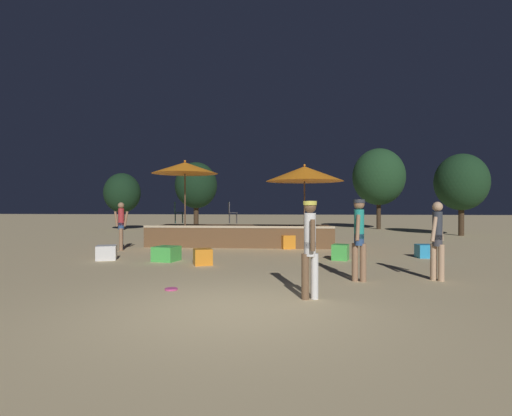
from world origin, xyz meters
TOP-DOWN VIEW (x-y plane):
  - ground_plane at (0.00, 0.00)m, footprint 120.00×120.00m
  - wooden_deck at (-1.10, 9.94)m, footprint 7.09×2.85m
  - patio_umbrella_0 at (1.35, 8.61)m, footprint 2.83×2.83m
  - patio_umbrella_1 at (-3.09, 8.64)m, footprint 2.47×2.47m
  - cube_seat_0 at (2.30, 5.73)m, footprint 0.55×0.55m
  - cube_seat_1 at (0.74, 8.61)m, footprint 0.60×0.60m
  - cube_seat_2 at (-1.46, 4.45)m, footprint 0.60×0.60m
  - cube_seat_3 at (-2.66, 5.07)m, footprint 0.75×0.75m
  - cube_seat_4 at (-4.47, 5.15)m, footprint 0.70×0.70m
  - cube_seat_5 at (4.89, 6.48)m, footprint 0.48×0.48m
  - person_0 at (-5.06, 7.48)m, footprint 0.48×0.28m
  - person_1 at (3.96, 2.74)m, footprint 0.41×0.44m
  - person_2 at (1.21, 0.81)m, footprint 0.29×0.46m
  - person_3 at (2.30, 2.49)m, footprint 0.29×0.52m
  - bistro_chair_0 at (-1.63, 10.45)m, footprint 0.42×0.42m
  - bistro_chair_1 at (-3.90, 10.28)m, footprint 0.44×0.44m
  - frisbee_disc at (-1.35, 1.30)m, footprint 0.24×0.24m
  - background_tree_0 at (-9.90, 18.56)m, footprint 2.29×2.29m
  - background_tree_1 at (-4.61, 16.56)m, footprint 2.41×2.41m
  - background_tree_2 at (9.64, 15.56)m, footprint 2.67×2.67m
  - background_tree_3 at (6.61, 21.02)m, footprint 3.40×3.40m

SIDE VIEW (x-z plane):
  - ground_plane at x=0.00m, z-range 0.00..0.00m
  - frisbee_disc at x=-1.35m, z-range 0.00..0.03m
  - cube_seat_5 at x=4.89m, z-range 0.00..0.40m
  - cube_seat_3 at x=-2.66m, z-range 0.00..0.42m
  - cube_seat_4 at x=-4.47m, z-range 0.00..0.42m
  - cube_seat_2 at x=-1.46m, z-range 0.00..0.43m
  - cube_seat_0 at x=2.30m, z-range 0.00..0.45m
  - cube_seat_1 at x=0.74m, z-range 0.00..0.49m
  - wooden_deck at x=-1.10m, z-range -0.04..0.79m
  - person_1 at x=3.96m, z-range 0.06..1.72m
  - person_0 at x=-5.06m, z-range 0.07..1.75m
  - person_2 at x=1.21m, z-range 0.10..1.77m
  - person_3 at x=2.30m, z-range 0.11..1.83m
  - bistro_chair_0 at x=-1.63m, z-range 0.92..1.82m
  - bistro_chair_1 at x=-3.90m, z-range 0.92..1.82m
  - background_tree_0 at x=-9.90m, z-range 0.54..4.16m
  - background_tree_1 at x=-4.61m, z-range 0.69..4.74m
  - patio_umbrella_0 at x=1.35m, z-range 1.19..4.27m
  - background_tree_2 at x=9.64m, z-range 0.65..4.90m
  - patio_umbrella_1 at x=-3.09m, z-range 1.34..4.61m
  - background_tree_3 at x=6.61m, z-range 0.79..6.11m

